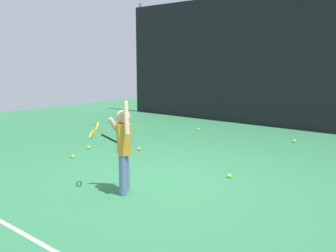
# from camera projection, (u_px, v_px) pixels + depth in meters

# --- Properties ---
(ground_plane) EXTENTS (20.00, 20.00, 0.00)m
(ground_plane) POSITION_uv_depth(u_px,v_px,m) (159.00, 180.00, 5.84)
(ground_plane) COLOR #2D7247
(court_line_baseline) EXTENTS (9.00, 0.05, 0.00)m
(court_line_baseline) POSITION_uv_depth(u_px,v_px,m) (20.00, 232.00, 4.06)
(court_line_baseline) COLOR white
(court_line_baseline) RESTS_ON ground
(back_fence_windscreen) EXTENTS (12.49, 0.08, 3.87)m
(back_fence_windscreen) POSITION_uv_depth(u_px,v_px,m) (301.00, 60.00, 10.02)
(back_fence_windscreen) COLOR black
(back_fence_windscreen) RESTS_ON ground
(fence_post_0) EXTENTS (0.09, 0.09, 4.02)m
(fence_post_0) POSITION_uv_depth(u_px,v_px,m) (141.00, 59.00, 13.88)
(fence_post_0) COLOR slate
(fence_post_0) RESTS_ON ground
(fence_post_1) EXTENTS (0.09, 0.09, 4.02)m
(fence_post_1) POSITION_uv_depth(u_px,v_px,m) (209.00, 58.00, 11.97)
(fence_post_1) COLOR slate
(fence_post_1) RESTS_ON ground
(fence_post_2) EXTENTS (0.09, 0.09, 4.02)m
(fence_post_2) POSITION_uv_depth(u_px,v_px,m) (302.00, 57.00, 10.06)
(fence_post_2) COLOR slate
(fence_post_2) RESTS_ON ground
(tennis_player) EXTENTS (0.89, 0.51, 1.35)m
(tennis_player) POSITION_uv_depth(u_px,v_px,m) (122.00, 143.00, 5.17)
(tennis_player) COLOR slate
(tennis_player) RESTS_ON ground
(water_bottle) EXTENTS (0.07, 0.07, 0.22)m
(water_bottle) POSITION_uv_depth(u_px,v_px,m) (131.00, 140.00, 8.43)
(water_bottle) COLOR #268CD8
(water_bottle) RESTS_ON ground
(tennis_ball_0) EXTENTS (0.07, 0.07, 0.07)m
(tennis_ball_0) POSITION_uv_depth(u_px,v_px,m) (73.00, 156.00, 7.21)
(tennis_ball_0) COLOR #CCE033
(tennis_ball_0) RESTS_ON ground
(tennis_ball_2) EXTENTS (0.07, 0.07, 0.07)m
(tennis_ball_2) POSITION_uv_depth(u_px,v_px,m) (89.00, 147.00, 7.98)
(tennis_ball_2) COLOR #CCE033
(tennis_ball_2) RESTS_ON ground
(tennis_ball_3) EXTENTS (0.07, 0.07, 0.07)m
(tennis_ball_3) POSITION_uv_depth(u_px,v_px,m) (139.00, 149.00, 7.86)
(tennis_ball_3) COLOR #CCE033
(tennis_ball_3) RESTS_ON ground
(tennis_ball_4) EXTENTS (0.07, 0.07, 0.07)m
(tennis_ball_4) POSITION_uv_depth(u_px,v_px,m) (199.00, 129.00, 10.18)
(tennis_ball_4) COLOR #CCE033
(tennis_ball_4) RESTS_ON ground
(tennis_ball_5) EXTENTS (0.07, 0.07, 0.07)m
(tennis_ball_5) POSITION_uv_depth(u_px,v_px,m) (294.00, 141.00, 8.65)
(tennis_ball_5) COLOR #CCE033
(tennis_ball_5) RESTS_ON ground
(tennis_ball_6) EXTENTS (0.07, 0.07, 0.07)m
(tennis_ball_6) POSITION_uv_depth(u_px,v_px,m) (229.00, 176.00, 5.97)
(tennis_ball_6) COLOR #CCE033
(tennis_ball_6) RESTS_ON ground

